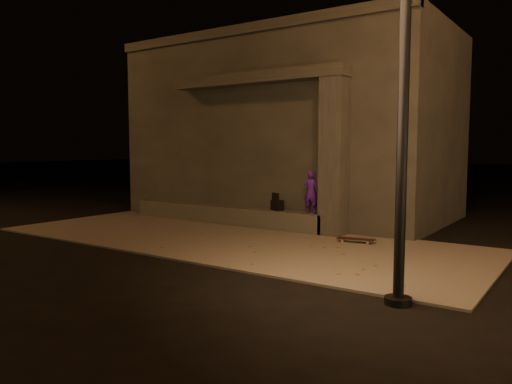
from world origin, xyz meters
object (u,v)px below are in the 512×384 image
Objects in this scene: column at (334,157)px; skateboard at (356,239)px; backpack at (277,204)px; skateboarder at (311,192)px.

column is 4.35× the size of skateboard.
column reaches higher than backpack.
skateboard is at bearing -37.78° from column.
skateboard is at bearing 9.56° from backpack.
backpack is at bearing -4.33° from skateboarder.
skateboarder is at bearing 24.85° from backpack.
backpack is at bearing 180.00° from column.
column is 1.03m from skateboarder.
column is at bearing 175.67° from skateboarder.
skateboarder is at bearing 180.00° from column.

